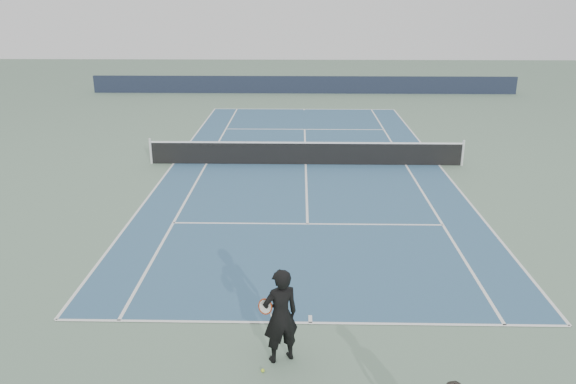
{
  "coord_description": "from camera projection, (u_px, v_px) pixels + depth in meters",
  "views": [
    {
      "loc": [
        -0.26,
        -22.23,
        6.6
      ],
      "look_at": [
        -0.59,
        -6.57,
        1.1
      ],
      "focal_mm": 35.0,
      "sensor_mm": 36.0,
      "label": 1
    }
  ],
  "objects": [
    {
      "name": "court_surface",
      "position": [
        306.0,
        164.0,
        23.15
      ],
      "size": [
        10.97,
        23.77,
        0.01
      ],
      "primitive_type": "cube",
      "color": "#325777",
      "rests_on": "ground"
    },
    {
      "name": "ground",
      "position": [
        306.0,
        165.0,
        23.15
      ],
      "size": [
        80.0,
        80.0,
        0.0
      ],
      "primitive_type": "plane",
      "color": "slate"
    },
    {
      "name": "windscreen_far",
      "position": [
        304.0,
        85.0,
        39.83
      ],
      "size": [
        30.0,
        0.25,
        1.2
      ],
      "primitive_type": "cube",
      "color": "black",
      "rests_on": "ground"
    },
    {
      "name": "tennis_player",
      "position": [
        280.0,
        316.0,
        10.46
      ],
      "size": [
        0.89,
        0.77,
        1.92
      ],
      "color": "black",
      "rests_on": "ground"
    },
    {
      "name": "tennis_ball",
      "position": [
        263.0,
        370.0,
        10.39
      ],
      "size": [
        0.07,
        0.07,
        0.07
      ],
      "primitive_type": "sphere",
      "color": "#B7D62B",
      "rests_on": "ground"
    },
    {
      "name": "tennis_net",
      "position": [
        306.0,
        153.0,
        22.99
      ],
      "size": [
        12.9,
        0.1,
        1.07
      ],
      "color": "silver",
      "rests_on": "ground"
    }
  ]
}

